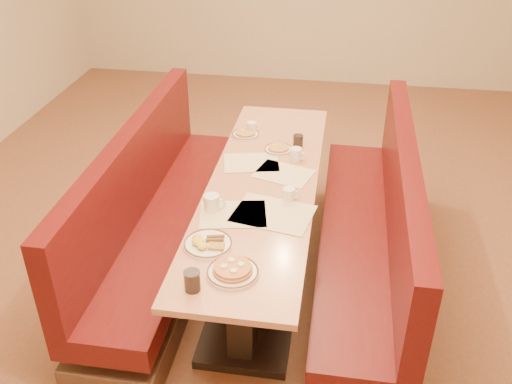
# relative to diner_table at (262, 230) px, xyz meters

# --- Properties ---
(ground) EXTENTS (8.00, 8.00, 0.00)m
(ground) POSITION_rel_diner_table_xyz_m (0.00, 0.00, -0.37)
(ground) COLOR #9E6647
(ground) RESTS_ON ground
(diner_table) EXTENTS (0.70, 2.50, 0.75)m
(diner_table) POSITION_rel_diner_table_xyz_m (0.00, 0.00, 0.00)
(diner_table) COLOR black
(diner_table) RESTS_ON ground
(booth_left) EXTENTS (0.55, 2.50, 1.05)m
(booth_left) POSITION_rel_diner_table_xyz_m (-0.73, 0.00, -0.01)
(booth_left) COLOR #4C3326
(booth_left) RESTS_ON ground
(booth_right) EXTENTS (0.55, 2.50, 1.05)m
(booth_right) POSITION_rel_diner_table_xyz_m (0.73, 0.00, -0.01)
(booth_right) COLOR #4C3326
(booth_right) RESTS_ON ground
(placemat_near_left) EXTENTS (0.44, 0.36, 0.00)m
(placemat_near_left) POSITION_rel_diner_table_xyz_m (-0.12, -0.39, 0.38)
(placemat_near_left) COLOR beige
(placemat_near_left) RESTS_ON diner_table
(placemat_near_right) EXTENTS (0.52, 0.43, 0.00)m
(placemat_near_right) POSITION_rel_diner_table_xyz_m (0.12, -0.35, 0.38)
(placemat_near_right) COLOR beige
(placemat_near_right) RESTS_ON diner_table
(placemat_far_left) EXTENTS (0.43, 0.35, 0.00)m
(placemat_far_left) POSITION_rel_diner_table_xyz_m (-0.12, 0.26, 0.38)
(placemat_far_left) COLOR beige
(placemat_far_left) RESTS_ON diner_table
(placemat_far_right) EXTENTS (0.43, 0.37, 0.00)m
(placemat_far_right) POSITION_rel_diner_table_xyz_m (0.12, 0.14, 0.38)
(placemat_far_right) COLOR beige
(placemat_far_right) RESTS_ON diner_table
(pancake_plate) EXTENTS (0.28, 0.28, 0.06)m
(pancake_plate) POSITION_rel_diner_table_xyz_m (-0.02, -0.94, 0.40)
(pancake_plate) COLOR white
(pancake_plate) RESTS_ON diner_table
(eggs_plate) EXTENTS (0.28, 0.28, 0.06)m
(eggs_plate) POSITION_rel_diner_table_xyz_m (-0.20, -0.72, 0.39)
(eggs_plate) COLOR white
(eggs_plate) RESTS_ON diner_table
(extra_plate_mid) EXTENTS (0.21, 0.21, 0.04)m
(extra_plate_mid) POSITION_rel_diner_table_xyz_m (0.04, 0.47, 0.39)
(extra_plate_mid) COLOR white
(extra_plate_mid) RESTS_ON diner_table
(extra_plate_far) EXTENTS (0.21, 0.21, 0.04)m
(extra_plate_far) POSITION_rel_diner_table_xyz_m (-0.23, 0.68, 0.39)
(extra_plate_far) COLOR white
(extra_plate_far) RESTS_ON diner_table
(coffee_mug_a) EXTENTS (0.11, 0.08, 0.08)m
(coffee_mug_a) POSITION_rel_diner_table_xyz_m (0.19, -0.18, 0.42)
(coffee_mug_a) COLOR white
(coffee_mug_a) RESTS_ON diner_table
(coffee_mug_b) EXTENTS (0.13, 0.09, 0.10)m
(coffee_mug_b) POSITION_rel_diner_table_xyz_m (-0.25, -0.36, 0.43)
(coffee_mug_b) COLOR white
(coffee_mug_b) RESTS_ON diner_table
(coffee_mug_c) EXTENTS (0.11, 0.08, 0.09)m
(coffee_mug_c) POSITION_rel_diner_table_xyz_m (0.18, 0.35, 0.42)
(coffee_mug_c) COLOR white
(coffee_mug_c) RESTS_ON diner_table
(coffee_mug_d) EXTENTS (0.10, 0.07, 0.08)m
(coffee_mug_d) POSITION_rel_diner_table_xyz_m (-0.20, 0.76, 0.42)
(coffee_mug_d) COLOR white
(coffee_mug_d) RESTS_ON diner_table
(soda_tumbler_near) EXTENTS (0.08, 0.08, 0.11)m
(soda_tumbler_near) POSITION_rel_diner_table_xyz_m (-0.19, -1.08, 0.43)
(soda_tumbler_near) COLOR black
(soda_tumbler_near) RESTS_ON diner_table
(soda_tumbler_mid) EXTENTS (0.07, 0.07, 0.10)m
(soda_tumbler_mid) POSITION_rel_diner_table_xyz_m (0.18, 0.55, 0.42)
(soda_tumbler_mid) COLOR black
(soda_tumbler_mid) RESTS_ON diner_table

